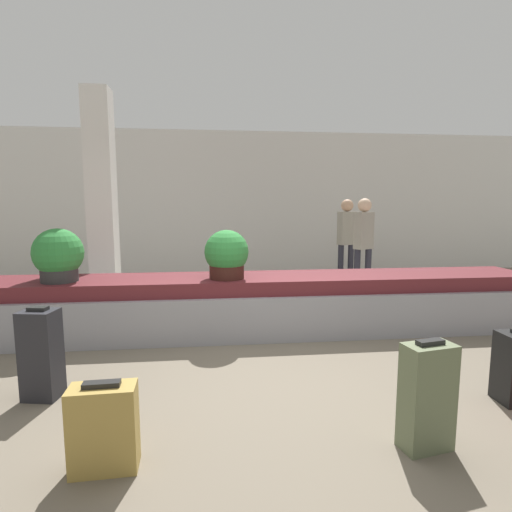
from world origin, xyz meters
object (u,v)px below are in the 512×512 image
Objects in this scene: suitcase_2 at (41,354)px; pillar at (102,203)px; suitcase_1 at (104,428)px; traveler_0 at (364,238)px; suitcase_3 at (427,397)px; potted_plant_0 at (227,255)px; potted_plant_1 at (58,256)px; traveler_1 at (346,234)px.

pillar is at bearing 103.76° from suitcase_2.
suitcase_1 is (0.93, -3.73, -1.34)m from pillar.
suitcase_3 is at bearing 47.43° from traveler_0.
pillar is at bearing 101.46° from suitcase_1.
potted_plant_1 reaches higher than potted_plant_0.
potted_plant_1 is (-1.92, 0.02, 0.02)m from potted_plant_0.
suitcase_1 is 2.76m from potted_plant_1.
pillar reaches higher than potted_plant_0.
traveler_0 reaches higher than suitcase_2.
pillar reaches higher than suitcase_2.
suitcase_1 is 0.33× the size of traveler_0.
traveler_0 is (4.01, 3.37, 0.63)m from suitcase_2.
potted_plant_0 is 1.92m from potted_plant_1.
pillar reaches higher than suitcase_3.
potted_plant_0 is 0.95× the size of potted_plant_1.
traveler_0 is at bearing 23.89° from potted_plant_1.
suitcase_3 is at bearing -2.70° from suitcase_1.
potted_plant_1 is (-0.17, -1.31, -0.60)m from pillar.
suitcase_1 is at bearing -138.85° from traveler_1.
suitcase_3 is (2.76, -0.99, -0.02)m from suitcase_2.
potted_plant_1 is (-0.35, 1.44, 0.63)m from suitcase_2.
traveler_0 is (4.36, 1.93, 0.01)m from potted_plant_1.
potted_plant_1 is at bearing 131.21° from suitcase_3.
suitcase_2 is 1.05× the size of suitcase_3.
traveler_0 is at bearing 8.44° from pillar.
suitcase_3 reaches higher than suitcase_1.
pillar is 5.79× the size of suitcase_1.
potted_plant_1 reaches higher than suitcase_1.
suitcase_2 reaches higher than suitcase_3.
traveler_1 is at bearing 32.15° from potted_plant_1.
potted_plant_0 is 3.13m from traveler_0.
traveler_0 is at bearing -104.07° from traveler_1.
suitcase_2 is at bearing -150.41° from traveler_1.
suitcase_1 is at bearing -43.07° from suitcase_2.
suitcase_1 is 5.50m from traveler_0.
traveler_0 reaches higher than traveler_1.
suitcase_3 is 4.00m from potted_plant_1.
pillar is 4.43m from traveler_1.
traveler_0 is (4.19, 0.62, -0.60)m from pillar.
potted_plant_1 is at bearing -164.54° from traveler_1.
potted_plant_0 is (1.75, -1.33, -0.62)m from pillar.
pillar is 1.45m from potted_plant_1.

